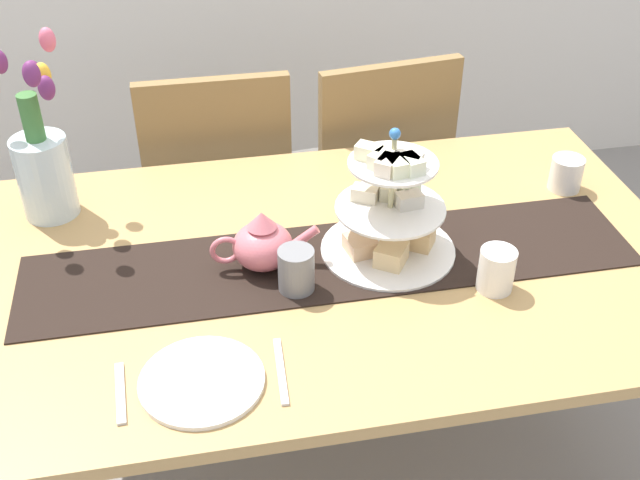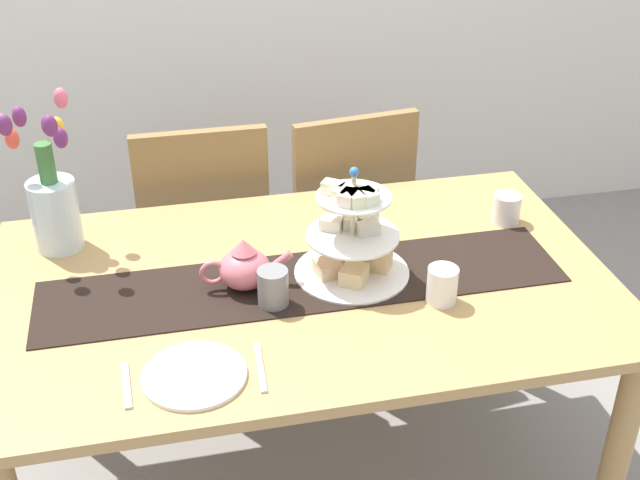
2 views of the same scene
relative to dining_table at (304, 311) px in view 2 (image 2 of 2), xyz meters
name	(u,v)px [view 2 (image 2 of 2)]	position (x,y,z in m)	size (l,w,h in m)	color
ground_plane	(306,480)	(0.00, 0.00, -0.63)	(8.00, 8.00, 0.00)	gray
dining_table	(304,311)	(0.00, 0.00, 0.00)	(1.59, 0.97, 0.72)	tan
chair_left	(204,229)	(-0.20, 0.71, -0.12)	(0.42, 0.42, 0.91)	olive
chair_right	(342,214)	(0.28, 0.72, -0.12)	(0.47, 0.47, 0.91)	olive
table_runner	(304,282)	(0.00, -0.01, 0.10)	(1.35, 0.29, 0.00)	black
tiered_cake_stand	(353,240)	(0.13, 0.00, 0.20)	(0.30, 0.30, 0.30)	beige
teapot	(244,267)	(-0.15, 0.00, 0.16)	(0.24, 0.13, 0.14)	#D66B75
tulip_vase	(52,198)	(-0.62, 0.31, 0.25)	(0.18, 0.21, 0.42)	silver
cream_jug	(507,208)	(0.63, 0.18, 0.14)	(0.08, 0.08, 0.09)	white
dinner_plate_left	(194,375)	(-0.31, -0.33, 0.10)	(0.23, 0.23, 0.01)	white
fork_left	(126,385)	(-0.45, -0.33, 0.10)	(0.02, 0.15, 0.01)	silver
knife_left	(260,367)	(-0.16, -0.33, 0.10)	(0.01, 0.17, 0.01)	silver
mug_grey	(273,287)	(-0.09, -0.09, 0.15)	(0.08, 0.08, 0.10)	slate
mug_white_text	(442,285)	(0.31, -0.17, 0.14)	(0.08, 0.08, 0.10)	white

